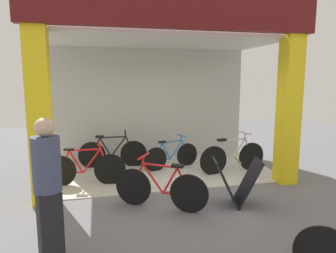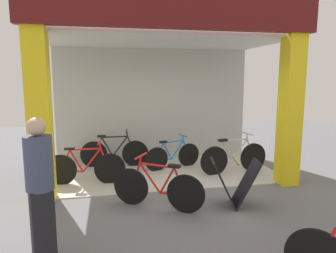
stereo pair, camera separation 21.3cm
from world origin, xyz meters
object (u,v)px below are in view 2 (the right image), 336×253
at_px(bicycle_inside_1, 85,168).
at_px(pedestrian_1, 41,192).
at_px(bicycle_parked_1, 158,188).
at_px(bicycle_inside_3, 114,153).
at_px(bicycle_inside_0, 173,156).
at_px(bicycle_inside_2, 234,157).
at_px(sandwich_board_sign, 234,183).

distance_m(bicycle_inside_1, pedestrian_1, 2.75).
bearing_deg(bicycle_parked_1, bicycle_inside_3, 103.98).
relative_size(bicycle_inside_0, bicycle_inside_3, 0.85).
bearing_deg(pedestrian_1, bicycle_inside_2, 38.88).
distance_m(sandwich_board_sign, pedestrian_1, 3.04).
xyz_separation_m(bicycle_parked_1, sandwich_board_sign, (1.27, -0.15, 0.05)).
relative_size(bicycle_inside_1, sandwich_board_sign, 1.87).
relative_size(bicycle_inside_1, pedestrian_1, 0.94).
distance_m(bicycle_inside_2, pedestrian_1, 4.54).
distance_m(bicycle_inside_1, sandwich_board_sign, 2.97).
xyz_separation_m(bicycle_inside_1, bicycle_inside_2, (3.24, 0.14, 0.01)).
height_order(bicycle_inside_1, sandwich_board_sign, bicycle_inside_1).
bearing_deg(sandwich_board_sign, bicycle_inside_0, 103.60).
distance_m(bicycle_inside_2, bicycle_inside_3, 2.83).
xyz_separation_m(bicycle_inside_0, bicycle_inside_2, (1.28, -0.60, 0.05)).
height_order(bicycle_inside_0, bicycle_inside_1, bicycle_inside_1).
relative_size(bicycle_parked_1, pedestrian_1, 0.81).
bearing_deg(sandwich_board_sign, bicycle_inside_3, 125.06).
bearing_deg(bicycle_inside_2, bicycle_parked_1, -142.00).
height_order(bicycle_inside_0, bicycle_inside_2, bicycle_inside_2).
bearing_deg(sandwich_board_sign, bicycle_inside_1, 148.15).
relative_size(bicycle_inside_0, bicycle_inside_1, 0.87).
bearing_deg(bicycle_parked_1, bicycle_inside_0, 71.70).
distance_m(bicycle_inside_0, pedestrian_1, 4.13).
bearing_deg(bicycle_inside_3, sandwich_board_sign, -54.94).
bearing_deg(bicycle_parked_1, pedestrian_1, -140.00).
xyz_separation_m(bicycle_inside_3, sandwich_board_sign, (1.91, -2.73, 0.04)).
bearing_deg(bicycle_inside_0, bicycle_inside_3, 162.77).
distance_m(bicycle_parked_1, sandwich_board_sign, 1.28).
distance_m(bicycle_inside_1, bicycle_parked_1, 1.89).
bearing_deg(bicycle_inside_3, pedestrian_1, -102.80).
xyz_separation_m(sandwich_board_sign, pedestrian_1, (-2.79, -1.13, 0.47)).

